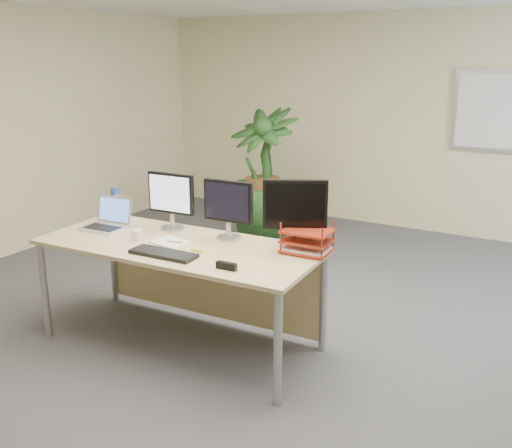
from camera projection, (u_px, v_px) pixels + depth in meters
The scene contains 17 objects.
floor at pixel (243, 361), 4.19m from camera, with size 8.00×8.00×0.00m, color #424247.
back_wall at pixel (407, 123), 7.14m from camera, with size 7.00×0.04×2.70m, color beige.
whiteboard at pixel (512, 112), 6.49m from camera, with size 1.30×0.04×0.95m.
desk at pixel (188, 261), 4.38m from camera, with size 2.16×0.98×0.82m.
floor_plant at pixel (263, 184), 6.56m from camera, with size 0.84×0.84×1.50m, color #173914.
monitor_left at pixel (171, 198), 4.52m from camera, with size 0.41×0.19×0.46m.
monitor_right at pixel (228, 206), 4.28m from camera, with size 0.41×0.18×0.45m.
monitor_dark at pixel (295, 210), 4.04m from camera, with size 0.43×0.25×0.51m.
laptop at pixel (108, 220), 4.62m from camera, with size 0.35×0.31×0.24m.
keyboard at pixel (163, 254), 3.98m from camera, with size 0.49×0.16×0.03m, color black.
coffee_mug at pixel (137, 235), 4.31m from camera, with size 0.10×0.07×0.08m.
spiral_notebook at pixel (170, 242), 4.25m from camera, with size 0.27×0.20×0.01m, color white.
orange_pen at pixel (175, 242), 4.23m from camera, with size 0.01×0.01×0.13m, color orange.
yellow_highlighter at pixel (197, 251), 4.06m from camera, with size 0.01×0.01×0.11m, color yellow.
water_bottle at pixel (115, 204), 4.89m from camera, with size 0.07×0.07×0.26m.
letter_tray at pixel (307, 243), 4.03m from camera, with size 0.35×0.27×0.16m.
stapler at pixel (227, 266), 3.72m from camera, with size 0.14×0.04×0.05m, color black.
Camera 1 is at (1.94, -3.20, 2.15)m, focal length 40.00 mm.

